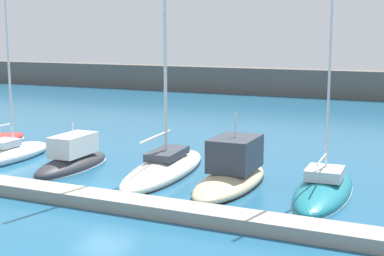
{
  "coord_description": "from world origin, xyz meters",
  "views": [
    {
      "loc": [
        14.43,
        -21.03,
        7.26
      ],
      "look_at": [
        1.69,
        5.9,
        2.3
      ],
      "focal_mm": 53.74,
      "sensor_mm": 36.0,
      "label": 1
    }
  ],
  "objects_px": {
    "motorboat_charcoal_fourth": "(73,160)",
    "motorboat_sand_sixth": "(232,172)",
    "sailboat_teal_seventh": "(324,189)",
    "sailboat_ivory_fifth": "(164,167)",
    "sailboat_white_third": "(8,154)"
  },
  "relations": [
    {
      "from": "motorboat_sand_sixth",
      "to": "motorboat_charcoal_fourth",
      "type": "bearing_deg",
      "value": 90.98
    },
    {
      "from": "sailboat_ivory_fifth",
      "to": "motorboat_charcoal_fourth",
      "type": "bearing_deg",
      "value": 94.77
    },
    {
      "from": "sailboat_teal_seventh",
      "to": "sailboat_white_third",
      "type": "bearing_deg",
      "value": 88.79
    },
    {
      "from": "motorboat_charcoal_fourth",
      "to": "motorboat_sand_sixth",
      "type": "xyz_separation_m",
      "value": [
        9.07,
        0.41,
        0.17
      ]
    },
    {
      "from": "motorboat_charcoal_fourth",
      "to": "motorboat_sand_sixth",
      "type": "bearing_deg",
      "value": -89.73
    },
    {
      "from": "motorboat_sand_sixth",
      "to": "sailboat_teal_seventh",
      "type": "height_order",
      "value": "sailboat_teal_seventh"
    },
    {
      "from": "sailboat_white_third",
      "to": "motorboat_charcoal_fourth",
      "type": "distance_m",
      "value": 4.62
    },
    {
      "from": "sailboat_ivory_fifth",
      "to": "motorboat_sand_sixth",
      "type": "xyz_separation_m",
      "value": [
        3.97,
        -0.55,
        0.26
      ]
    },
    {
      "from": "motorboat_charcoal_fourth",
      "to": "sailboat_teal_seventh",
      "type": "distance_m",
      "value": 13.42
    },
    {
      "from": "motorboat_charcoal_fourth",
      "to": "sailboat_ivory_fifth",
      "type": "xyz_separation_m",
      "value": [
        5.11,
        0.96,
        -0.09
      ]
    },
    {
      "from": "sailboat_ivory_fifth",
      "to": "motorboat_sand_sixth",
      "type": "bearing_deg",
      "value": -103.72
    },
    {
      "from": "sailboat_ivory_fifth",
      "to": "sailboat_teal_seventh",
      "type": "bearing_deg",
      "value": -96.36
    },
    {
      "from": "motorboat_charcoal_fourth",
      "to": "sailboat_teal_seventh",
      "type": "xyz_separation_m",
      "value": [
        13.39,
        0.88,
        -0.25
      ]
    },
    {
      "from": "sailboat_teal_seventh",
      "to": "motorboat_charcoal_fourth",
      "type": "bearing_deg",
      "value": 89.86
    },
    {
      "from": "motorboat_charcoal_fourth",
      "to": "motorboat_sand_sixth",
      "type": "distance_m",
      "value": 9.08
    }
  ]
}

